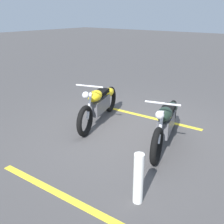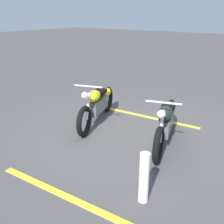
# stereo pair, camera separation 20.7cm
# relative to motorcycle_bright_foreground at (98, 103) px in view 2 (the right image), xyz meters

# --- Properties ---
(ground_plane) EXTENTS (60.00, 60.00, 0.00)m
(ground_plane) POSITION_rel_motorcycle_bright_foreground_xyz_m (0.06, 0.90, -0.46)
(ground_plane) COLOR #474444
(motorcycle_bright_foreground) EXTENTS (2.15, 0.89, 1.04)m
(motorcycle_bright_foreground) POSITION_rel_motorcycle_bright_foreground_xyz_m (0.00, 0.00, 0.00)
(motorcycle_bright_foreground) COLOR black
(motorcycle_bright_foreground) RESTS_ON ground
(motorcycle_dark_foreground) EXTENTS (2.17, 0.85, 1.04)m
(motorcycle_dark_foreground) POSITION_rel_motorcycle_bright_foreground_xyz_m (0.04, 1.77, 0.00)
(motorcycle_dark_foreground) COLOR black
(motorcycle_dark_foreground) RESTS_ON ground
(bollard_post) EXTENTS (0.14, 0.14, 0.76)m
(bollard_post) POSITION_rel_motorcycle_bright_foreground_xyz_m (1.88, 2.31, -0.08)
(bollard_post) COLOR white
(bollard_post) RESTS_ON ground
(parking_stripe_near) EXTENTS (0.31, 3.20, 0.01)m
(parking_stripe_near) POSITION_rel_motorcycle_bright_foreground_xyz_m (-0.93, 0.56, -0.46)
(parking_stripe_near) COLOR yellow
(parking_stripe_near) RESTS_ON ground
(parking_stripe_mid) EXTENTS (0.31, 3.20, 0.01)m
(parking_stripe_mid) POSITION_rel_motorcycle_bright_foreground_xyz_m (2.43, 1.67, -0.46)
(parking_stripe_mid) COLOR yellow
(parking_stripe_mid) RESTS_ON ground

